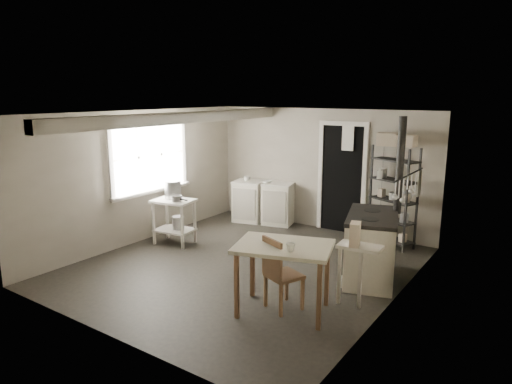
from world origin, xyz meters
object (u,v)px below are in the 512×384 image
Objects in this scene: base_cabinets at (264,200)px; shelf_rack at (394,191)px; stockpot at (173,190)px; work_table at (283,282)px; prep_table at (174,221)px; chair at (284,271)px; flour_sack at (369,228)px; stove at (371,249)px.

shelf_rack is (2.61, 0.06, 0.49)m from base_cabinets.
work_table is at bearing -21.96° from stockpot.
prep_table is 0.86× the size of chair.
base_cabinets is 1.14× the size of work_table.
base_cabinets is 1.39× the size of chair.
shelf_rack is at bearing 31.62° from stockpot.
base_cabinets is 0.74× the size of shelf_rack.
chair is 1.79× the size of flour_sack.
work_table is (2.89, -1.12, -0.02)m from prep_table.
stove reaches higher than base_cabinets.
work_table is (2.97, -1.20, -0.56)m from stockpot.
stockpot is at bearing -178.08° from chair.
stockpot reaches higher than prep_table.
work_table is at bearing -71.89° from shelf_rack.
shelf_rack reaches higher than base_cabinets.
work_table is 0.14m from chair.
stockpot is at bearing 168.58° from stove.
chair is at bearing 114.63° from work_table.
flour_sack is (-0.09, 3.06, -0.24)m from chair.
shelf_rack is 1.87× the size of chair.
stove reaches higher than prep_table.
chair is at bearing -20.86° from stockpot.
shelf_rack is (3.14, 2.07, 0.55)m from prep_table.
flour_sack is (2.76, 2.01, -0.16)m from prep_table.
stove is at bearing 7.24° from prep_table.
stove is 1.57m from chair.
flour_sack is at bearing 34.21° from stockpot.
chair is (2.31, -3.05, 0.02)m from base_cabinets.
shelf_rack is 0.81m from flour_sack.
stockpot is 0.18× the size of shelf_rack.
chair reaches higher than flour_sack.
base_cabinets reaches higher than prep_table.
chair is (-0.04, 0.08, 0.10)m from work_table.
stove reaches higher than flour_sack.
shelf_rack is at bearing -12.35° from base_cabinets.
prep_table is 3.10m from work_table.
work_table is at bearing -21.25° from prep_table.
base_cabinets reaches higher than work_table.
prep_table is 3.41m from stove.
flour_sack is at bearing 114.43° from chair.
prep_table is 2.56× the size of stockpot.
stove is (0.25, -1.64, -0.51)m from shelf_rack.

